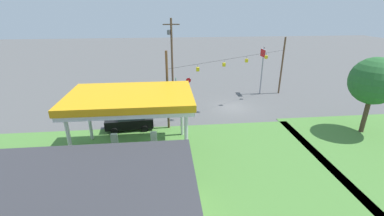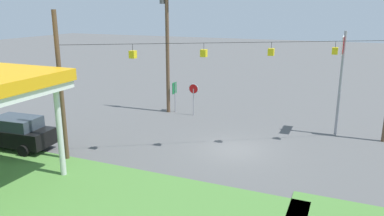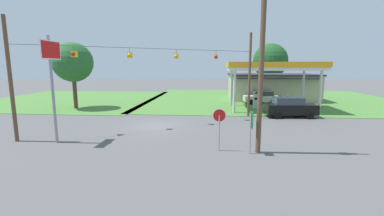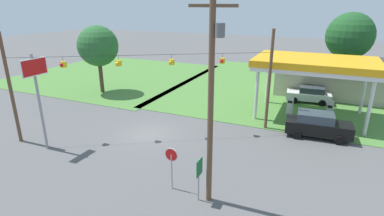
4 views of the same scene
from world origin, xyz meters
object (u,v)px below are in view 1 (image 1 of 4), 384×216
stop_sign_roadside (188,82)px  route_sign (176,83)px  gas_station_canopy (131,99)px  tree_west_verge (374,81)px  gas_station_store (75,216)px  fuel_pump_far (115,143)px  fuel_pump_near (154,141)px  utility_pole_main (172,54)px  car_at_pumps_front (130,120)px  car_at_pumps_rear (132,172)px  stop_sign_overhead (263,61)px

stop_sign_roadside → route_sign: (1.78, -0.35, -0.10)m
gas_station_canopy → tree_west_verge: (-22.43, -1.37, 0.49)m
gas_station_store → tree_west_verge: tree_west_verge is taller
fuel_pump_far → tree_west_verge: 24.56m
stop_sign_roadside → fuel_pump_near: bearing=-106.3°
gas_station_canopy → utility_pole_main: (-3.82, -15.17, 1.03)m
fuel_pump_near → route_sign: (-2.63, -15.42, 0.89)m
utility_pole_main → gas_station_store: bearing=76.8°
fuel_pump_far → tree_west_verge: size_ratio=0.23×
fuel_pump_near → utility_pole_main: bearing=-98.0°
car_at_pumps_front → car_at_pumps_rear: (-1.16, 8.83, -0.10)m
car_at_pumps_rear → utility_pole_main: bearing=75.4°
car_at_pumps_front → stop_sign_overhead: stop_sign_overhead is taller
fuel_pump_near → route_sign: route_sign is taller
utility_pole_main → tree_west_verge: utility_pole_main is taller
car_at_pumps_rear → route_sign: 20.25m
stop_sign_roadside → tree_west_verge: tree_west_verge is taller
gas_station_canopy → fuel_pump_near: 4.33m
fuel_pump_far → route_sign: 16.56m
fuel_pump_far → utility_pole_main: utility_pole_main is taller
car_at_pumps_front → car_at_pumps_rear: 8.91m
gas_station_canopy → gas_station_store: (1.93, 9.43, -2.91)m
fuel_pump_near → fuel_pump_far: 3.36m
car_at_pumps_rear → route_sign: route_sign is taller
tree_west_verge → car_at_pumps_front: bearing=-7.4°
car_at_pumps_front → stop_sign_roadside: 12.75m
gas_station_canopy → gas_station_store: 10.05m
car_at_pumps_front → tree_west_verge: 23.90m
gas_station_canopy → fuel_pump_far: bearing=-0.1°
fuel_pump_far → utility_pole_main: (-5.50, -15.17, 5.02)m
gas_station_store → car_at_pumps_front: bearing=-94.3°
tree_west_verge → gas_station_store: bearing=23.9°
fuel_pump_far → stop_sign_roadside: 16.98m
car_at_pumps_front → route_sign: (-5.19, -11.01, 0.72)m
gas_station_store → tree_west_verge: size_ratio=1.64×
fuel_pump_near → tree_west_verge: 21.28m
gas_station_canopy → gas_station_store: bearing=78.4°
fuel_pump_near → fuel_pump_far: bearing=0.0°
fuel_pump_far → utility_pole_main: size_ratio=0.16×
car_at_pumps_front → route_sign: bearing=-119.6°
stop_sign_overhead → car_at_pumps_front: bearing=29.9°
gas_station_store → stop_sign_overhead: bearing=-127.6°
fuel_pump_near → car_at_pumps_front: car_at_pumps_front is taller
car_at_pumps_rear → tree_west_verge: tree_west_verge is taller
gas_station_store → route_sign: (-6.24, -24.85, -0.20)m
gas_station_store → fuel_pump_near: bearing=-110.9°
car_at_pumps_front → tree_west_verge: (-23.31, 3.05, 4.31)m
fuel_pump_far → car_at_pumps_front: car_at_pumps_front is taller
stop_sign_roadside → utility_pole_main: utility_pole_main is taller
fuel_pump_far → utility_pole_main: 16.90m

